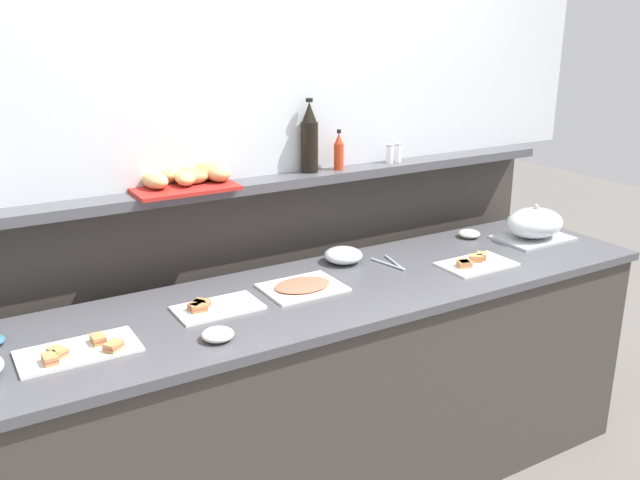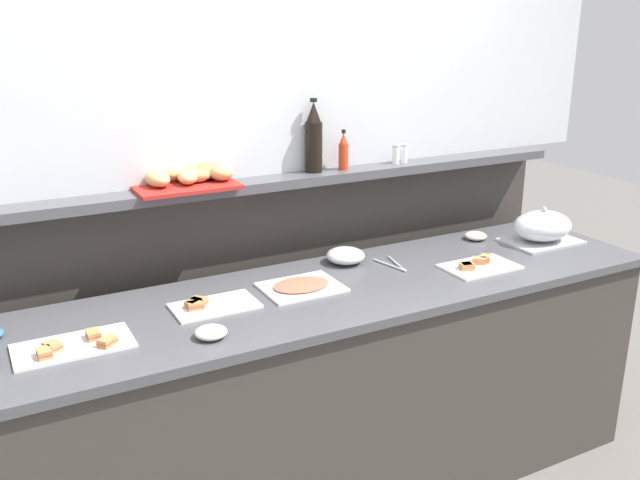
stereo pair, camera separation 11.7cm
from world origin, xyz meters
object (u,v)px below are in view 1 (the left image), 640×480
Objects in this scene: glass_bowl_medium at (343,256)px; pepper_shaker at (397,153)px; sandwich_platter_side at (213,307)px; cold_cuts_platter at (302,287)px; condiment_bowl_dark at (469,234)px; wine_bottle_dark at (309,139)px; serving_cloche at (534,224)px; hot_sauce_bottle at (339,152)px; sandwich_platter_rear at (79,351)px; condiment_bowl_teal at (218,334)px; bread_basket at (190,177)px; salt_shaker at (390,154)px; sandwich_platter_front at (475,263)px; serving_tongs at (391,264)px.

pepper_shaker is (0.43, 0.22, 0.36)m from glass_bowl_medium.
sandwich_platter_side reaches higher than cold_cuts_platter.
condiment_bowl_dark is (0.70, -0.01, -0.01)m from glass_bowl_medium.
wine_bottle_dark reaches higher than glass_bowl_medium.
hot_sauce_bottle is at bearing 153.79° from serving_cloche.
sandwich_platter_rear is (-0.48, -0.10, 0.00)m from sandwich_platter_side.
condiment_bowl_teal is at bearing -137.75° from wine_bottle_dark.
glass_bowl_medium is 0.40× the size of bread_basket.
cold_cuts_platter is 0.87m from salt_shaker.
condiment_bowl_teal is at bearing -108.85° from sandwich_platter_side.
glass_bowl_medium is (-0.93, 0.19, -0.04)m from serving_cloche.
glass_bowl_medium is at bearing 168.78° from serving_cloche.
condiment_bowl_teal is at bearing -175.34° from sandwich_platter_front.
pepper_shaker is (0.04, 0.00, 0.00)m from salt_shaker.
wine_bottle_dark is (-0.48, 0.55, 0.48)m from sandwich_platter_front.
cold_cuts_platter is 1.83× the size of glass_bowl_medium.
sandwich_platter_front is 2.99× the size of condiment_bowl_dark.
sandwich_platter_side is at bearing -178.42° from cold_cuts_platter.
serving_cloche is (1.60, -0.00, 0.06)m from sandwich_platter_side.
serving_tongs is at bearing -27.17° from bread_basket.
sandwich_platter_side is 0.75× the size of bread_basket.
salt_shaker is at bearing 143.48° from serving_cloche.
serving_cloche is 3.91× the size of pepper_shaker.
hot_sauce_bottle is at bearing -2.09° from bread_basket.
cold_cuts_platter is 1.70× the size of hot_sauce_bottle.
serving_tongs is 1.05× the size of hot_sauce_bottle.
salt_shaker is at bearing 17.99° from sandwich_platter_rear.
cold_cuts_platter is 0.51m from condiment_bowl_teal.
pepper_shaker is 0.21× the size of bread_basket.
serving_cloche is at bearing -26.21° from hot_sauce_bottle.
serving_tongs is (0.16, -0.13, -0.02)m from glass_bowl_medium.
wine_bottle_dark is at bearing 176.97° from salt_shaker.
sandwich_platter_side is 0.97m from hot_sauce_bottle.
wine_bottle_dark is at bearing 177.26° from pepper_shaker.
condiment_bowl_teal is 1.03× the size of condiment_bowl_dark.
serving_cloche reaches higher than condiment_bowl_dark.
wine_bottle_dark is at bearing 156.03° from serving_cloche.
sandwich_platter_side is 1.19m from salt_shaker.
sandwich_platter_front is 0.65m from pepper_shaker.
cold_cuts_platter is 0.91m from pepper_shaker.
sandwich_platter_front is at bearing -87.58° from pepper_shaker.
serving_tongs is (0.90, 0.28, -0.01)m from condiment_bowl_teal.
wine_bottle_dark is (0.72, 0.65, 0.47)m from condiment_bowl_teal.
cold_cuts_platter is at bearing 28.20° from condiment_bowl_teal.
cold_cuts_platter is 0.34m from glass_bowl_medium.
condiment_bowl_teal is 0.26× the size of bread_basket.
sandwich_platter_front is at bearing -6.74° from sandwich_platter_side.
cold_cuts_platter is at bearing 179.31° from serving_cloche.
bread_basket reaches higher than sandwich_platter_rear.
salt_shaker reaches higher than sandwich_platter_rear.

